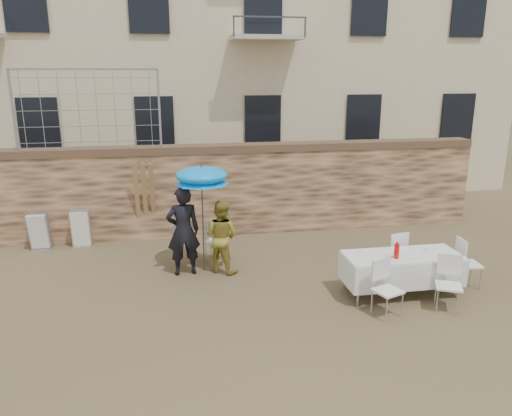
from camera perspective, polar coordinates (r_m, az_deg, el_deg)
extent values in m
plane|color=brown|center=(8.15, -0.14, -13.85)|extent=(80.00, 80.00, 0.00)
cube|color=#8D6646|center=(12.40, -4.03, 2.01)|extent=(13.00, 0.50, 2.20)
imported|color=black|center=(10.00, -8.32, -2.62)|extent=(0.70, 0.50, 1.81)
imported|color=gold|center=(10.09, -4.02, -3.27)|extent=(0.92, 0.88, 1.50)
cylinder|color=#3F3F44|center=(10.11, -6.07, -2.29)|extent=(0.03, 0.03, 1.83)
cone|color=#0A89EA|center=(9.84, -6.24, 3.40)|extent=(1.07, 1.07, 0.22)
cube|color=silver|center=(9.43, 16.42, -5.26)|extent=(2.10, 0.85, 0.05)
cylinder|color=silver|center=(8.91, 11.64, -8.81)|extent=(0.04, 0.04, 0.74)
cylinder|color=silver|center=(9.74, 22.21, -7.54)|extent=(0.04, 0.04, 0.74)
cylinder|color=silver|center=(9.50, 10.14, -7.15)|extent=(0.04, 0.04, 0.74)
cylinder|color=silver|center=(10.28, 20.21, -6.12)|extent=(0.04, 0.04, 0.74)
cylinder|color=red|center=(9.17, 15.77, -4.78)|extent=(0.09, 0.09, 0.26)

